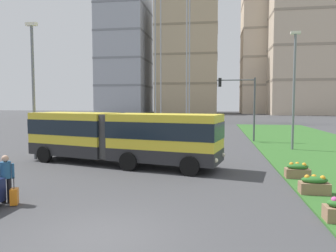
# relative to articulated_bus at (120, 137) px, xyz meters

# --- Properties ---
(ground_plane) EXTENTS (260.00, 260.00, 0.00)m
(ground_plane) POSITION_rel_articulated_bus_xyz_m (2.51, -9.77, -1.65)
(ground_plane) COLOR #424244
(articulated_bus) EXTENTS (12.05, 5.27, 3.00)m
(articulated_bus) POSITION_rel_articulated_bus_xyz_m (0.00, 0.00, 0.00)
(articulated_bus) COLOR yellow
(articulated_bus) RESTS_ON ground
(car_grey_wagon) EXTENTS (4.53, 2.31, 1.58)m
(car_grey_wagon) POSITION_rel_articulated_bus_xyz_m (-3.53, 12.02, -0.90)
(car_grey_wagon) COLOR slate
(car_grey_wagon) RESTS_ON ground
(pedestrian_crossing) EXTENTS (0.54, 0.36, 1.74)m
(pedestrian_crossing) POSITION_rel_articulated_bus_xyz_m (-1.94, -7.47, -0.65)
(pedestrian_crossing) COLOR black
(pedestrian_crossing) RESTS_ON ground
(rolling_suitcase) EXTENTS (0.37, 0.43, 0.97)m
(rolling_suitcase) POSITION_rel_articulated_bus_xyz_m (-1.49, -7.67, -1.34)
(rolling_suitcase) COLOR orange
(rolling_suitcase) RESTS_ON ground
(flower_planter_1) EXTENTS (1.10, 0.56, 0.74)m
(flower_planter_1) POSITION_rel_articulated_bus_xyz_m (9.33, -4.83, -1.23)
(flower_planter_1) COLOR #937051
(flower_planter_1) RESTS_ON grass_median
(flower_planter_2) EXTENTS (1.10, 0.56, 0.74)m
(flower_planter_2) POSITION_rel_articulated_bus_xyz_m (9.33, -2.20, -1.23)
(flower_planter_2) COLOR #937051
(flower_planter_2) RESTS_ON grass_median
(traffic_light_far_right) EXTENTS (3.52, 0.28, 5.90)m
(traffic_light_far_right) POSITION_rel_articulated_bus_xyz_m (7.80, 12.23, 2.39)
(traffic_light_far_right) COLOR #474C51
(traffic_light_far_right) RESTS_ON ground
(streetlight_left) EXTENTS (0.70, 0.28, 8.62)m
(streetlight_left) POSITION_rel_articulated_bus_xyz_m (-5.99, 0.98, 3.10)
(streetlight_left) COLOR slate
(streetlight_left) RESTS_ON ground
(streetlight_median) EXTENTS (0.70, 0.28, 8.89)m
(streetlight_median) POSITION_rel_articulated_bus_xyz_m (11.23, 7.34, 3.24)
(streetlight_median) COLOR slate
(streetlight_median) RESTS_ON ground
(apartment_tower_west) EXTENTS (16.57, 20.01, 45.54)m
(apartment_tower_west) POSITION_rel_articulated_bus_xyz_m (-27.49, 94.01, 21.14)
(apartment_tower_west) COLOR #9EA3AD
(apartment_tower_west) RESTS_ON ground
(apartment_tower_westcentre) EXTENTS (21.24, 17.02, 38.84)m
(apartment_tower_westcentre) POSITION_rel_articulated_bus_xyz_m (-5.10, 95.64, 17.78)
(apartment_tower_westcentre) COLOR tan
(apartment_tower_westcentre) RESTS_ON ground
(apartment_tower_centre) EXTENTS (14.38, 14.52, 54.30)m
(apartment_tower_centre) POSITION_rel_articulated_bus_xyz_m (20.76, 95.17, 25.52)
(apartment_tower_centre) COLOR #C6B299
(apartment_tower_centre) RESTS_ON ground
(apartment_tower_eastcentre) EXTENTS (20.16, 19.82, 48.93)m
(apartment_tower_eastcentre) POSITION_rel_articulated_bus_xyz_m (31.06, 86.34, 22.83)
(apartment_tower_eastcentre) COLOR #C6B299
(apartment_tower_eastcentre) RESTS_ON ground
(transmission_pylon) EXTENTS (9.00, 6.24, 36.81)m
(transmission_pylon) POSITION_rel_articulated_bus_xyz_m (-3.17, 45.18, 18.21)
(transmission_pylon) COLOR gray
(transmission_pylon) RESTS_ON ground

